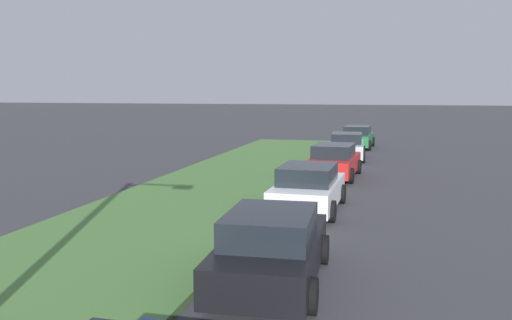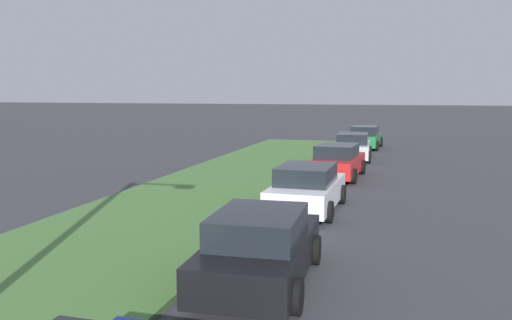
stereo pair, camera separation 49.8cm
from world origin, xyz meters
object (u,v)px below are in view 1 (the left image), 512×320
(parked_car_black, at_px, (272,248))
(parked_car_white, at_px, (308,188))
(parked_car_green, at_px, (357,137))
(parked_car_red, at_px, (334,161))
(parked_car_silver, at_px, (347,147))

(parked_car_black, bearing_deg, parked_car_white, -0.32)
(parked_car_black, relative_size, parked_car_green, 1.00)
(parked_car_black, height_order, parked_car_green, same)
(parked_car_green, bearing_deg, parked_car_red, -178.43)
(parked_car_green, bearing_deg, parked_car_black, -177.52)
(parked_car_black, relative_size, parked_car_red, 0.99)
(parked_car_red, relative_size, parked_car_silver, 1.00)
(parked_car_white, relative_size, parked_car_silver, 0.99)
(parked_car_black, bearing_deg, parked_car_red, -1.96)
(parked_car_silver, bearing_deg, parked_car_red, 176.91)
(parked_car_black, relative_size, parked_car_silver, 1.00)
(parked_car_red, xyz_separation_m, parked_car_silver, (6.38, -0.05, 0.00))
(parked_car_silver, height_order, parked_car_green, same)
(parked_car_green, bearing_deg, parked_car_white, -178.37)
(parked_car_silver, bearing_deg, parked_car_green, -4.72)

